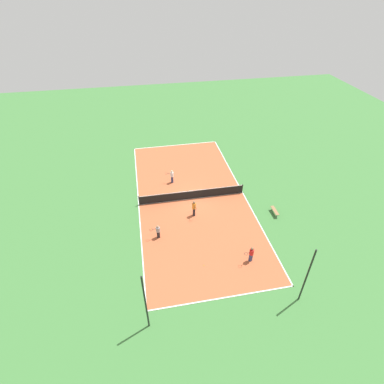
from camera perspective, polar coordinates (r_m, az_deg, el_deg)
name	(u,v)px	position (r m, az deg, el deg)	size (l,w,h in m)	color
ground_plane	(192,199)	(31.92, 0.00, -1.29)	(80.00, 80.00, 0.00)	#3D7538
court_surface	(192,199)	(31.91, 0.00, -1.28)	(11.39, 24.54, 0.02)	#B75633
tennis_net	(192,194)	(31.56, 0.00, -0.46)	(11.19, 0.10, 1.11)	black
bench	(275,211)	(30.92, 15.49, -3.47)	(0.36, 1.43, 0.45)	olive
player_coach_red	(251,253)	(25.59, 11.23, -11.40)	(0.99, 0.64, 1.57)	navy
player_center_orange	(194,207)	(29.19, 0.38, -2.94)	(0.36, 0.93, 1.75)	black
player_near_white	(172,176)	(33.89, -3.85, 3.12)	(0.97, 0.46, 1.60)	navy
player_baseline_gray	(158,231)	(27.25, -6.52, -7.36)	(0.96, 0.44, 1.43)	black
tennis_ball_midcourt	(204,265)	(25.45, 2.29, -13.79)	(0.07, 0.07, 0.07)	#CCE033
tennis_ball_right_alley	(150,229)	(28.58, -7.93, -7.07)	(0.07, 0.07, 0.07)	#CCE033
tennis_ball_near_net	(157,150)	(40.90, -6.67, 7.88)	(0.07, 0.07, 0.07)	#CCE033
fence_post_back_left	(307,276)	(22.87, 21.01, -14.77)	(0.12, 0.12, 5.37)	black
fence_post_back_right	(146,303)	(20.48, -8.84, -20.19)	(0.12, 0.12, 5.37)	black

